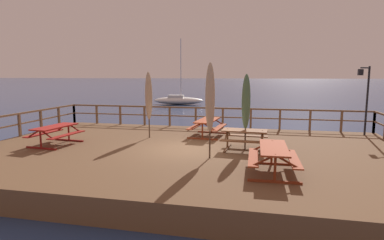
% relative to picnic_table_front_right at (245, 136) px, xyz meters
% --- Properties ---
extents(ground_plane, '(600.00, 600.00, 0.00)m').
position_rel_picnic_table_front_right_xyz_m(ground_plane, '(-2.14, -0.26, -1.27)').
color(ground_plane, navy).
extents(wooden_deck, '(16.41, 10.48, 0.73)m').
position_rel_picnic_table_front_right_xyz_m(wooden_deck, '(-2.14, -0.26, -0.91)').
color(wooden_deck, brown).
rests_on(wooden_deck, ground).
extents(railing_waterside_far, '(16.21, 0.10, 1.09)m').
position_rel_picnic_table_front_right_xyz_m(railing_waterside_far, '(-2.14, 4.83, 0.18)').
color(railing_waterside_far, brown).
rests_on(railing_waterside_far, wooden_deck).
extents(railing_side_left, '(0.10, 10.28, 1.09)m').
position_rel_picnic_table_front_right_xyz_m(railing_side_left, '(-10.19, -0.26, 0.18)').
color(railing_side_left, brown).
rests_on(railing_side_left, wooden_deck).
extents(picnic_table_front_right, '(1.73, 1.50, 0.78)m').
position_rel_picnic_table_front_right_xyz_m(picnic_table_front_right, '(0.00, 0.00, 0.00)').
color(picnic_table_front_right, brown).
rests_on(picnic_table_front_right, wooden_deck).
extents(picnic_table_front_left, '(1.44, 2.16, 0.78)m').
position_rel_picnic_table_front_right_xyz_m(picnic_table_front_left, '(0.96, -2.68, 0.01)').
color(picnic_table_front_left, '#993819').
rests_on(picnic_table_front_left, wooden_deck).
extents(picnic_table_back_right, '(1.58, 2.16, 0.78)m').
position_rel_picnic_table_front_right_xyz_m(picnic_table_back_right, '(-1.83, 2.41, 0.01)').
color(picnic_table_back_right, '#993819').
rests_on(picnic_table_back_right, wooden_deck).
extents(picnic_table_mid_left, '(1.58, 2.07, 0.78)m').
position_rel_picnic_table_front_right_xyz_m(picnic_table_mid_left, '(-7.50, -0.73, 0.01)').
color(picnic_table_mid_left, maroon).
rests_on(picnic_table_mid_left, wooden_deck).
extents(patio_umbrella_tall_back_left, '(0.32, 0.32, 2.84)m').
position_rel_picnic_table_front_right_xyz_m(patio_umbrella_tall_back_left, '(0.02, 0.04, 1.26)').
color(patio_umbrella_tall_back_left, '#4C3828').
rests_on(patio_umbrella_tall_back_left, wooden_deck).
extents(patio_umbrella_tall_mid_right, '(0.32, 0.32, 3.22)m').
position_rel_picnic_table_front_right_xyz_m(patio_umbrella_tall_mid_right, '(-1.09, -1.46, 1.49)').
color(patio_umbrella_tall_mid_right, '#4C3828').
rests_on(patio_umbrella_tall_mid_right, wooden_deck).
extents(patio_umbrella_short_front, '(0.32, 0.32, 2.94)m').
position_rel_picnic_table_front_right_xyz_m(patio_umbrella_short_front, '(-4.30, 1.47, 1.32)').
color(patio_umbrella_short_front, '#4C3828').
rests_on(patio_umbrella_short_front, wooden_deck).
extents(lamp_post_hooked, '(0.60, 0.46, 3.20)m').
position_rel_picnic_table_front_right_xyz_m(lamp_post_hooked, '(5.21, 4.17, 1.56)').
color(lamp_post_hooked, black).
rests_on(lamp_post_hooked, wooden_deck).
extents(sailboat_distant, '(6.12, 2.19, 7.72)m').
position_rel_picnic_table_front_right_xyz_m(sailboat_distant, '(-9.17, 25.05, -0.76)').
color(sailboat_distant, white).
rests_on(sailboat_distant, ground).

